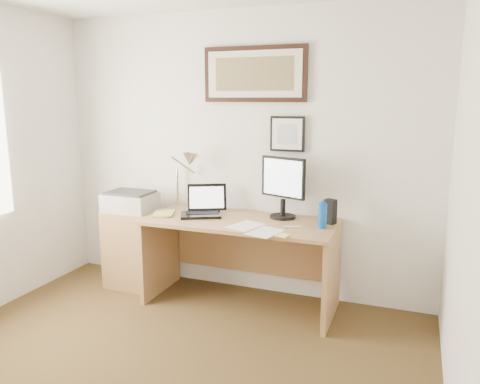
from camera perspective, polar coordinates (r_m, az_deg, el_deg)
The scene contains 17 objects.
wall_back at distance 4.21m, azimuth -0.10°, elevation 4.56°, with size 3.50×0.02×2.50m, color silver.
side_cabinet at distance 4.54m, azimuth -12.58°, elevation -6.67°, with size 0.50×0.40×0.73m, color olive.
water_bottle at distance 3.70m, azimuth 10.02°, elevation -2.87°, with size 0.07×0.07×0.20m, color #0C48A3.
bottle_cap at distance 3.68m, azimuth 10.08°, elevation -1.23°, with size 0.04×0.04×0.02m, color #0C48A3.
speaker at distance 3.84m, azimuth 10.91°, elevation -2.36°, with size 0.09×0.08×0.20m, color black.
paper_sheet_a at distance 3.74m, azimuth 0.68°, elevation -4.12°, with size 0.20×0.29×0.00m, color white.
paper_sheet_b at distance 3.56m, azimuth 3.07°, elevation -4.91°, with size 0.20×0.28×0.00m, color white.
sticky_pad at distance 3.47m, azimuth 5.25°, elevation -5.30°, with size 0.08×0.08×0.01m, color #FFE978.
marker_pen at distance 3.70m, azimuth 6.38°, elevation -4.25°, with size 0.02×0.02×0.14m, color silver.
book at distance 4.16m, azimuth -10.45°, elevation -2.59°, with size 0.17×0.23×0.02m, color #CCBB60.
desk at distance 4.05m, azimuth 0.45°, elevation -6.36°, with size 1.60×0.70×0.75m.
laptop at distance 4.08m, azimuth -4.52°, elevation -2.00°, with size 0.41×0.43×0.26m.
lcd_monitor at distance 3.93m, azimuth 5.26°, elevation 0.93°, with size 0.41×0.22×0.52m.
printer at distance 4.42m, azimuth -13.23°, elevation -1.08°, with size 0.44×0.34×0.18m.
desk_lamp at distance 4.21m, azimuth -6.24°, elevation 3.64°, with size 0.29×0.27×0.53m.
picture_large at distance 4.11m, azimuth 1.76°, elevation 14.17°, with size 0.92×0.04×0.47m.
picture_small at distance 4.03m, azimuth 5.79°, elevation 7.05°, with size 0.30×0.03×0.30m.
Camera 1 is at (1.49, -1.90, 1.75)m, focal length 35.00 mm.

